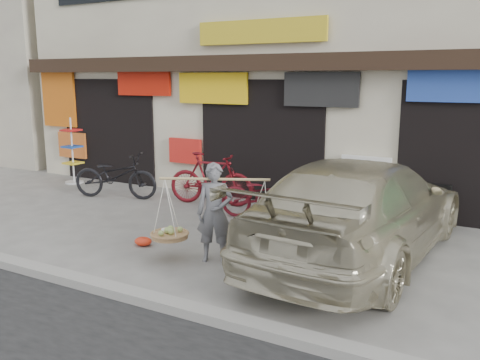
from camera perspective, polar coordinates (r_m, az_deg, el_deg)
The scene contains 11 objects.
ground at distance 8.72m, azimuth -8.16°, elevation -7.02°, with size 70.00×70.00×0.00m, color gray.
kerb at distance 7.31m, azimuth -17.80°, elevation -10.69°, with size 70.00×0.25×0.12m, color gray.
shophouse_block at distance 13.94m, azimuth 7.97°, elevation 14.25°, with size 14.00×6.32×7.00m.
neighbor_west at distance 22.97m, azimuth -25.39°, elevation 11.03°, with size 12.00×7.00×6.00m, color #BBB19B.
street_vendor at distance 7.65m, azimuth -2.85°, elevation -4.17°, with size 1.82×1.14×1.51m.
bike_0 at distance 12.01m, azimuth -13.81°, elevation 0.49°, with size 0.70×2.01×1.05m, color black.
bike_1 at distance 11.05m, azimuth -3.28°, elevation 0.13°, with size 0.54×1.92×1.15m, color maroon.
bike_2 at distance 9.91m, azimuth 2.90°, elevation -1.74°, with size 0.64×1.84×0.97m, color #580F17.
suv at distance 7.99m, azimuth 13.41°, elevation -3.16°, with size 2.53×5.47×1.55m.
display_rack at distance 14.00m, azimuth -18.27°, elevation 2.46°, with size 0.47×0.47×1.72m.
red_bag at distance 8.65m, azimuth -10.82°, elevation -6.78°, with size 0.31×0.25×0.14m, color #F63417.
Camera 1 is at (5.03, -6.57, 2.75)m, focal length 38.00 mm.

